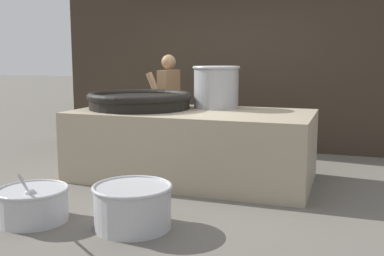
% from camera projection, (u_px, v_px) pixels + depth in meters
% --- Properties ---
extents(ground_plane, '(60.00, 60.00, 0.00)m').
position_uv_depth(ground_plane, '(192.00, 178.00, 5.72)').
color(ground_plane, '#666059').
extents(back_wall, '(6.29, 0.24, 4.25)m').
position_uv_depth(back_wall, '(236.00, 21.00, 7.46)').
color(back_wall, '#382D23').
rests_on(back_wall, ground_plane).
extents(hearth_platform, '(2.95, 1.49, 0.86)m').
position_uv_depth(hearth_platform, '(192.00, 145.00, 5.65)').
color(hearth_platform, tan).
rests_on(hearth_platform, ground_plane).
extents(giant_wok_near, '(1.35, 1.35, 0.21)m').
position_uv_depth(giant_wok_near, '(140.00, 100.00, 5.84)').
color(giant_wok_near, black).
rests_on(giant_wok_near, hearth_platform).
extents(stock_pot, '(0.62, 0.62, 0.55)m').
position_uv_depth(stock_pot, '(216.00, 86.00, 5.88)').
color(stock_pot, '#9E9EA3').
rests_on(stock_pot, hearth_platform).
extents(cook, '(0.39, 0.59, 1.57)m').
position_uv_depth(cook, '(169.00, 103.00, 6.77)').
color(cook, '#9E7551').
rests_on(cook, ground_plane).
extents(prep_bowl_vegetables, '(0.66, 0.80, 0.58)m').
position_uv_depth(prep_bowl_vegetables, '(33.00, 203.00, 4.17)').
color(prep_bowl_vegetables, '#B7B7BC').
rests_on(prep_bowl_vegetables, ground_plane).
extents(prep_bowl_meat, '(0.72, 0.72, 0.39)m').
position_uv_depth(prep_bowl_meat, '(133.00, 204.00, 4.00)').
color(prep_bowl_meat, '#B7B7BC').
rests_on(prep_bowl_meat, ground_plane).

